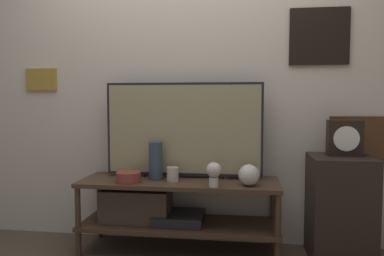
% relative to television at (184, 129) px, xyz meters
% --- Properties ---
extents(wall_back, '(6.40, 0.08, 2.70)m').
position_rel_television_xyz_m(wall_back, '(-0.01, 0.18, 0.45)').
color(wall_back, beige).
rests_on(wall_back, ground_plane).
extents(media_console, '(1.45, 0.46, 0.54)m').
position_rel_television_xyz_m(media_console, '(-0.14, -0.10, -0.57)').
color(media_console, '#422D1E').
rests_on(media_console, ground_plane).
extents(television, '(1.18, 0.05, 0.72)m').
position_rel_television_xyz_m(television, '(0.00, 0.00, 0.00)').
color(television, black).
rests_on(television, media_console).
extents(vase_tall_ceramic, '(0.10, 0.10, 0.28)m').
position_rel_television_xyz_m(vase_tall_ceramic, '(-0.19, -0.10, -0.23)').
color(vase_tall_ceramic, '#2D4251').
rests_on(vase_tall_ceramic, media_console).
extents(vase_round_glass, '(0.15, 0.15, 0.15)m').
position_rel_television_xyz_m(vase_round_glass, '(0.49, -0.21, -0.29)').
color(vase_round_glass, beige).
rests_on(vase_round_glass, media_console).
extents(vase_wide_bowl, '(0.18, 0.18, 0.07)m').
position_rel_television_xyz_m(vase_wide_bowl, '(-0.37, -0.21, -0.33)').
color(vase_wide_bowl, brown).
rests_on(vase_wide_bowl, media_console).
extents(candle_jar, '(0.09, 0.09, 0.10)m').
position_rel_television_xyz_m(candle_jar, '(-0.06, -0.14, -0.32)').
color(candle_jar, '#C1B29E').
rests_on(candle_jar, media_console).
extents(decorative_bust, '(0.10, 0.10, 0.17)m').
position_rel_television_xyz_m(decorative_bust, '(0.25, -0.28, -0.27)').
color(decorative_bust, beige).
rests_on(decorative_bust, media_console).
extents(side_table, '(0.41, 0.42, 0.73)m').
position_rel_television_xyz_m(side_table, '(1.12, -0.08, -0.54)').
color(side_table, black).
rests_on(side_table, ground_plane).
extents(mantel_clock, '(0.23, 0.11, 0.25)m').
position_rel_television_xyz_m(mantel_clock, '(1.15, -0.05, -0.05)').
color(mantel_clock, black).
rests_on(mantel_clock, side_table).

